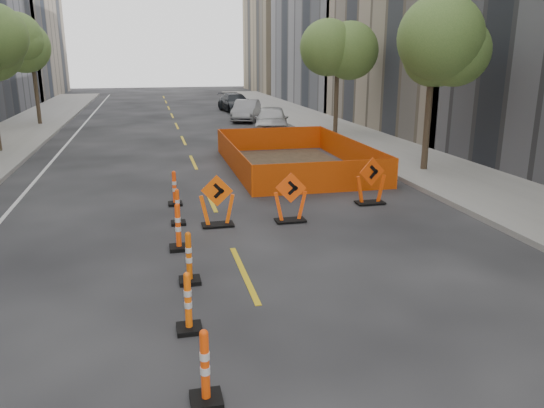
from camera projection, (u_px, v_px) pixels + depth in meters
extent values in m
plane|color=black|center=(296.00, 388.00, 7.16)|extent=(140.00, 140.00, 0.00)
cube|color=gray|center=(438.00, 170.00, 20.35)|extent=(4.00, 90.00, 0.15)
cube|color=gray|center=(466.00, 8.00, 31.27)|extent=(12.00, 16.00, 14.00)
cube|color=tan|center=(302.00, 23.00, 63.61)|extent=(12.00, 14.00, 16.00)
cylinder|color=#382B1E|center=(37.00, 101.00, 33.02)|extent=(0.24, 0.24, 3.15)
sphere|color=#406B2E|center=(32.00, 51.00, 32.21)|extent=(2.80, 2.80, 2.80)
cylinder|color=#382B1E|center=(427.00, 131.00, 19.81)|extent=(0.24, 0.24, 3.15)
sphere|color=#406B2E|center=(433.00, 49.00, 19.00)|extent=(2.80, 2.80, 2.80)
cylinder|color=#382B1E|center=(336.00, 107.00, 29.18)|extent=(0.24, 0.24, 3.15)
sphere|color=#406B2E|center=(338.00, 51.00, 28.37)|extent=(2.80, 2.80, 2.80)
imported|color=#B8B7B9|center=(271.00, 120.00, 29.76)|extent=(2.84, 4.91, 1.57)
imported|color=gray|center=(246.00, 110.00, 35.82)|extent=(2.80, 4.48, 1.39)
imported|color=black|center=(235.00, 103.00, 41.60)|extent=(2.52, 5.01, 1.39)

